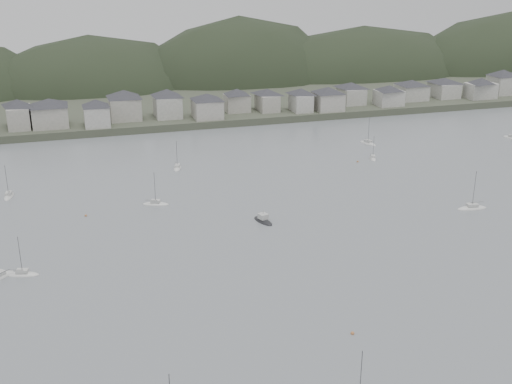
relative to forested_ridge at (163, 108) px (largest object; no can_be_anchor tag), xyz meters
name	(u,v)px	position (x,y,z in m)	size (l,w,h in m)	color
ground	(388,372)	(-4.83, -269.40, 11.28)	(900.00, 900.00, 0.00)	slate
far_shore_land	(147,78)	(-4.83, 25.60, 12.78)	(900.00, 250.00, 3.00)	#383D2D
forested_ridge	(163,108)	(0.00, 0.00, 0.00)	(851.55, 103.94, 102.57)	black
waterfront_town	(293,97)	(45.75, -86.06, 19.95)	(451.48, 28.46, 12.92)	gray
moored_fleet	(294,230)	(0.69, -209.37, 11.46)	(254.85, 157.29, 11.84)	silver
motor_launch_far	(263,221)	(-4.91, -201.08, 11.58)	(4.76, 7.93, 3.79)	black
mooring_buoys	(263,242)	(-8.93, -213.82, 11.43)	(165.25, 130.32, 0.70)	#AE6B3A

